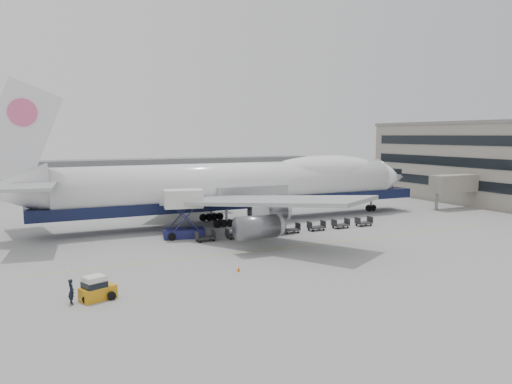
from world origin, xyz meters
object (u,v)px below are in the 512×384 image
catering_truck (184,211)px  ground_worker (71,291)px  airliner (241,185)px  baggage_tug (97,289)px

catering_truck → ground_worker: (-15.46, -20.33, -2.47)m
airliner → catering_truck: 13.77m
catering_truck → ground_worker: 25.66m
airliner → baggage_tug: airliner is taller
catering_truck → airliner: bearing=45.6°
catering_truck → ground_worker: bearing=-115.1°
airliner → baggage_tug: size_ratio=22.34×
baggage_tug → airliner: bearing=27.0°
baggage_tug → catering_truck: bearing=35.1°
airliner → ground_worker: airliner is taller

